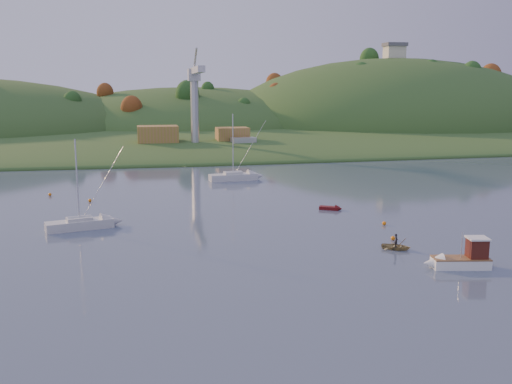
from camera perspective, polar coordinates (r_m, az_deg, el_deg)
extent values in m
plane|color=#3B4860|center=(42.44, 8.53, -13.75)|extent=(500.00, 500.00, 0.00)
cube|color=#315120|center=(267.15, -8.95, 6.46)|extent=(620.00, 220.00, 1.50)
ellipsoid|color=#315120|center=(202.45, -7.95, 5.30)|extent=(640.00, 150.00, 7.00)
ellipsoid|color=#315120|center=(247.99, -6.38, 6.24)|extent=(140.00, 120.00, 36.00)
ellipsoid|color=#315120|center=(256.17, 13.37, 6.15)|extent=(150.00, 130.00, 60.00)
cube|color=beige|center=(256.05, 13.68, 13.42)|extent=(8.00, 6.00, 5.00)
cube|color=#595960|center=(256.26, 13.71, 14.13)|extent=(9.00, 7.00, 1.50)
cube|color=slate|center=(160.16, -5.08, 4.50)|extent=(42.00, 16.00, 2.40)
cube|color=olive|center=(159.83, -9.80, 5.68)|extent=(11.00, 8.00, 4.80)
cube|color=olive|center=(162.98, -2.37, 5.76)|extent=(9.00, 7.00, 4.00)
cylinder|color=#B7B7BC|center=(157.15, -6.15, 8.10)|extent=(2.20, 2.20, 18.00)
cube|color=#B7B7BC|center=(157.08, -6.21, 11.57)|extent=(3.20, 3.20, 3.20)
cube|color=#B7B7BC|center=(148.16, -5.86, 12.04)|extent=(1.80, 18.00, 1.60)
cube|color=#B7B7BC|center=(162.08, -6.40, 11.88)|extent=(1.80, 10.00, 1.60)
cube|color=white|center=(59.34, 19.77, -6.70)|extent=(5.70, 2.95, 0.98)
cone|color=white|center=(58.44, 17.26, -6.81)|extent=(2.24, 2.28, 1.95)
cube|color=brown|center=(59.20, 19.80, -6.23)|extent=(5.71, 3.00, 0.13)
cube|color=#461710|center=(59.50, 21.23, -5.28)|extent=(2.01, 1.93, 1.95)
cube|color=white|center=(59.24, 21.29, -4.32)|extent=(2.27, 2.18, 0.16)
cylinder|color=silver|center=(58.86, 19.87, -5.03)|extent=(0.10, 0.10, 2.60)
cube|color=silver|center=(74.27, -17.22, -3.14)|extent=(8.43, 4.43, 1.11)
cube|color=silver|center=(74.14, -17.25, -2.69)|extent=(3.39, 2.54, 0.71)
cylinder|color=silver|center=(73.22, -17.45, 1.13)|extent=(0.18, 0.18, 10.09)
cylinder|color=silver|center=(74.08, -17.26, -2.50)|extent=(3.15, 0.95, 0.12)
cylinder|color=silver|center=(74.06, -17.26, -2.42)|extent=(2.82, 1.08, 0.36)
cube|color=silver|center=(108.63, -2.29, 1.49)|extent=(9.31, 3.65, 1.25)
cube|color=silver|center=(108.53, -2.30, 1.84)|extent=(3.60, 2.38, 0.79)
cylinder|color=silver|center=(107.85, -2.32, 4.80)|extent=(0.18, 0.18, 11.34)
cylinder|color=silver|center=(108.49, -2.30, 1.97)|extent=(3.62, 0.50, 0.12)
cylinder|color=silver|center=(108.48, -2.30, 2.03)|extent=(3.20, 0.69, 0.36)
imported|color=tan|center=(64.01, 13.82, -5.31)|extent=(3.83, 3.60, 0.65)
imported|color=black|center=(63.90, 13.84, -4.95)|extent=(0.60, 0.65, 1.49)
cube|color=#520B0C|center=(83.00, 7.33, -1.60)|extent=(2.99, 2.36, 0.47)
cone|color=#520B0C|center=(82.77, 8.29, -1.66)|extent=(1.41, 1.46, 1.12)
cube|color=slate|center=(157.75, -1.28, 4.38)|extent=(16.29, 8.04, 2.00)
cube|color=#B7B7BC|center=(157.59, -1.29, 4.98)|extent=(7.14, 4.39, 2.67)
sphere|color=orange|center=(67.73, 13.54, -4.51)|extent=(0.50, 0.50, 0.50)
sphere|color=orange|center=(74.85, 12.70, -3.07)|extent=(0.50, 0.50, 0.50)
sphere|color=orange|center=(98.71, -19.91, -0.23)|extent=(0.50, 0.50, 0.50)
sphere|color=orange|center=(91.48, -16.27, -0.82)|extent=(0.50, 0.50, 0.50)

